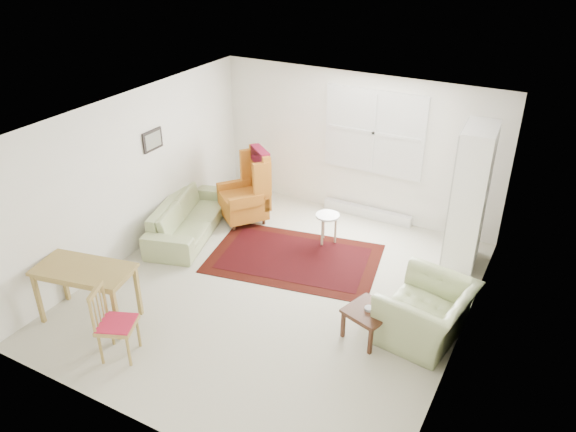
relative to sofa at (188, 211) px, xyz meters
The scene contains 10 objects.
room 2.34m from the sofa, 13.61° to the right, with size 5.04×5.54×2.51m.
rug 1.96m from the sofa, ahead, with size 2.57×1.65×0.03m, color black, non-canonical shape.
sofa is the anchor object (origin of this frame).
armchair 4.26m from the sofa, ahead, with size 1.13×0.98×0.88m, color #9EAB72.
wingback_chair 1.01m from the sofa, 55.52° to the left, with size 0.74×0.78×1.28m, color #C26F1D, non-canonical shape.
coffee_table 3.74m from the sofa, 16.62° to the right, with size 0.52×0.52×0.42m, color #462415, non-canonical shape.
stool 2.30m from the sofa, 20.79° to the left, with size 0.38×0.38×0.51m, color white, non-canonical shape.
cabinet 4.42m from the sofa, 16.09° to the left, with size 0.46×0.87×2.18m, color white, non-canonical shape.
desk 2.45m from the sofa, 84.00° to the right, with size 1.24×0.62×0.78m, color olive, non-canonical shape.
desk_chair 2.99m from the sofa, 68.58° to the right, with size 0.42×0.42×0.95m, color olive, non-canonical shape.
Camera 1 is at (3.24, -5.68, 4.68)m, focal length 35.00 mm.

